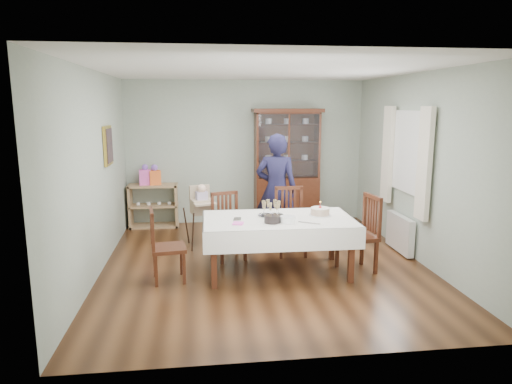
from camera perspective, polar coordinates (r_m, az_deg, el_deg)
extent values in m
plane|color=#593319|center=(6.61, 0.99, -8.99)|extent=(5.00, 5.00, 0.00)
plane|color=#9EAA99|center=(8.75, -1.27, 4.99)|extent=(4.50, 0.00, 4.50)
plane|color=#9EAA99|center=(6.37, -19.46, 2.17)|extent=(0.00, 5.00, 5.00)
plane|color=#9EAA99|center=(6.96, 19.72, 2.84)|extent=(0.00, 5.00, 5.00)
plane|color=white|center=(6.23, 1.07, 15.05)|extent=(5.00, 5.00, 0.00)
cube|color=#482012|center=(6.08, 2.81, -3.66)|extent=(1.91, 1.07, 0.06)
cube|color=silver|center=(6.07, 2.82, -3.34)|extent=(2.01, 1.18, 0.01)
cube|color=#482012|center=(8.76, 3.80, -0.99)|extent=(1.20, 0.45, 0.90)
cube|color=white|center=(8.42, 4.13, 5.76)|extent=(1.12, 0.01, 1.16)
cube|color=#482012|center=(8.57, 3.94, 10.14)|extent=(1.30, 0.48, 0.07)
cube|color=tan|center=(8.77, -12.57, -4.11)|extent=(0.90, 0.38, 0.04)
cube|color=tan|center=(8.68, -12.68, -1.68)|extent=(0.90, 0.38, 0.03)
cube|color=tan|center=(8.61, -12.78, 0.79)|extent=(0.90, 0.38, 0.04)
cube|color=tan|center=(8.73, -15.42, -1.73)|extent=(0.04, 0.38, 0.80)
cube|color=tan|center=(8.65, -9.91, -1.62)|extent=(0.04, 0.38, 0.80)
cube|color=gold|center=(7.11, -18.02, 5.54)|extent=(0.04, 0.48, 0.58)
cube|color=white|center=(7.19, 18.54, 4.76)|extent=(0.04, 1.02, 1.22)
cube|color=silver|center=(6.62, 20.31, 3.30)|extent=(0.07, 0.30, 1.55)
cube|color=silver|center=(7.74, 16.13, 4.54)|extent=(0.07, 0.30, 1.55)
cube|color=white|center=(7.39, 17.54, -4.91)|extent=(0.10, 0.80, 0.55)
cube|color=#482012|center=(6.71, -3.37, -4.69)|extent=(0.54, 0.54, 0.05)
cube|color=#482012|center=(6.83, -3.96, -2.11)|extent=(0.41, 0.16, 0.52)
cube|color=#482012|center=(6.91, 4.41, -4.09)|extent=(0.46, 0.46, 0.05)
cube|color=#482012|center=(7.04, 4.10, -1.47)|extent=(0.43, 0.04, 0.54)
cube|color=#482012|center=(5.99, -10.88, -6.92)|extent=(0.48, 0.48, 0.05)
cube|color=#482012|center=(5.91, -12.84, -4.61)|extent=(0.09, 0.41, 0.50)
cube|color=#482012|center=(6.37, 12.51, -5.48)|extent=(0.53, 0.53, 0.05)
cube|color=#482012|center=(6.40, 14.29, -2.83)|extent=(0.11, 0.45, 0.55)
imported|color=black|center=(7.30, 2.57, 0.26)|extent=(0.75, 0.59, 1.81)
cube|color=tan|center=(7.36, -6.78, -1.82)|extent=(0.39, 0.37, 0.23)
cube|color=tan|center=(7.32, -6.82, -0.34)|extent=(0.33, 0.14, 0.27)
cube|color=tan|center=(7.35, -6.79, -1.23)|extent=(0.38, 0.24, 0.03)
cube|color=#BBA9CD|center=(7.33, -6.81, -0.64)|extent=(0.20, 0.18, 0.17)
sphere|color=beige|center=(7.30, -6.83, 0.41)|extent=(0.15, 0.15, 0.15)
cylinder|color=silver|center=(6.17, 1.87, -3.01)|extent=(0.35, 0.35, 0.01)
torus|color=silver|center=(6.17, 1.87, -2.92)|extent=(0.35, 0.35, 0.01)
cylinder|color=white|center=(6.26, 8.00, -2.88)|extent=(0.29, 0.29, 0.02)
cylinder|color=brown|center=(6.25, 8.01, -2.41)|extent=(0.25, 0.25, 0.09)
cylinder|color=silver|center=(6.24, 8.02, -1.99)|extent=(0.25, 0.25, 0.01)
cylinder|color=#F24C4C|center=(6.23, 8.03, -1.59)|extent=(0.01, 0.01, 0.07)
sphere|color=yellow|center=(6.22, 8.04, -1.23)|extent=(0.02, 0.02, 0.02)
cylinder|color=black|center=(5.83, 2.03, -3.39)|extent=(0.24, 0.24, 0.10)
cylinder|color=white|center=(5.85, 3.99, -3.43)|extent=(0.23, 0.23, 0.08)
cube|color=#FF5DCC|center=(5.77, -2.26, -3.94)|extent=(0.16, 0.16, 0.02)
cube|color=silver|center=(5.84, 6.64, -3.86)|extent=(0.27, 0.18, 0.01)
cube|color=#FF5DCC|center=(8.57, -13.67, 1.80)|extent=(0.21, 0.14, 0.28)
sphere|color=#E533B2|center=(8.55, -13.73, 3.03)|extent=(0.11, 0.11, 0.11)
cube|color=orange|center=(8.56, -12.54, 1.77)|extent=(0.23, 0.19, 0.26)
sphere|color=#E533B2|center=(8.53, -12.59, 2.98)|extent=(0.12, 0.12, 0.12)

